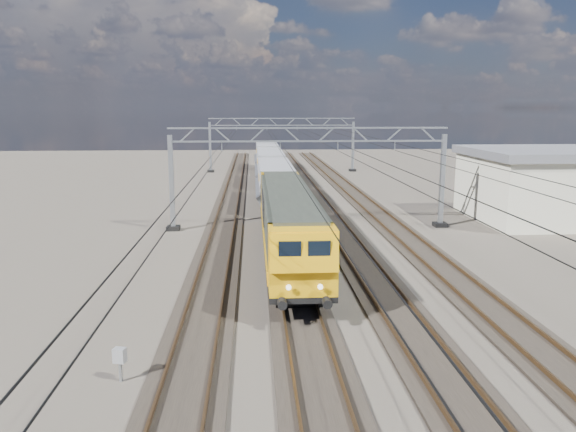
{
  "coord_description": "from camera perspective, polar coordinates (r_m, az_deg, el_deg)",
  "views": [
    {
      "loc": [
        -3.89,
        -34.73,
        8.4
      ],
      "look_at": [
        -1.95,
        -3.7,
        2.4
      ],
      "focal_mm": 35.0,
      "sensor_mm": 36.0,
      "label": 1
    }
  ],
  "objects": [
    {
      "name": "hopper_wagon_mid",
      "position": [
        62.63,
        -1.84,
        5.27
      ],
      "size": [
        3.38,
        13.0,
        3.25
      ],
      "color": "black",
      "rests_on": "ground"
    },
    {
      "name": "catenary_gantry_mid",
      "position": [
        39.18,
        2.14,
        4.33
      ],
      "size": [
        19.9,
        0.9,
        7.11
      ],
      "color": "#99A0A6",
      "rests_on": "ground"
    },
    {
      "name": "track_outer_east",
      "position": [
        37.06,
        12.0,
        -2.31
      ],
      "size": [
        2.6,
        140.0,
        0.3
      ],
      "color": "black",
      "rests_on": "ground"
    },
    {
      "name": "locomotive",
      "position": [
        31.06,
        -0.03,
        -0.35
      ],
      "size": [
        2.76,
        21.1,
        3.62
      ],
      "color": "black",
      "rests_on": "ground"
    },
    {
      "name": "hopper_wagon_lead",
      "position": [
        48.53,
        -1.32,
        3.62
      ],
      "size": [
        3.38,
        13.0,
        3.25
      ],
      "color": "black",
      "rests_on": "ground"
    },
    {
      "name": "trackside_cabinet",
      "position": [
        18.65,
        -16.73,
        -13.52
      ],
      "size": [
        0.43,
        0.36,
        1.1
      ],
      "rotation": [
        0.0,
        0.0,
        -0.25
      ],
      "color": "#99A0A6",
      "rests_on": "ground"
    },
    {
      "name": "hopper_wagon_third",
      "position": [
        76.77,
        -2.17,
        6.31
      ],
      "size": [
        3.38,
        13.0,
        3.25
      ],
      "color": "black",
      "rests_on": "ground"
    },
    {
      "name": "track_loco",
      "position": [
        35.77,
        -0.46,
        -2.54
      ],
      "size": [
        2.6,
        140.0,
        0.3
      ],
      "color": "black",
      "rests_on": "ground"
    },
    {
      "name": "catenary_gantry_far",
      "position": [
        74.97,
        -0.61,
        7.49
      ],
      "size": [
        19.9,
        0.9,
        7.11
      ],
      "color": "#99A0A6",
      "rests_on": "ground"
    },
    {
      "name": "track_outer_west",
      "position": [
        35.78,
        -6.87,
        -2.62
      ],
      "size": [
        2.6,
        140.0,
        0.3
      ],
      "color": "black",
      "rests_on": "ground"
    },
    {
      "name": "track_inner_east",
      "position": [
        36.2,
        5.88,
        -2.44
      ],
      "size": [
        2.6,
        140.0,
        0.3
      ],
      "color": "black",
      "rests_on": "ground"
    },
    {
      "name": "ground",
      "position": [
        35.94,
        2.73,
        -2.6
      ],
      "size": [
        160.0,
        160.0,
        0.0
      ],
      "primitive_type": "plane",
      "color": "black",
      "rests_on": "ground"
    },
    {
      "name": "overhead_wires",
      "position": [
        42.99,
        1.63,
        7.39
      ],
      "size": [
        12.03,
        140.0,
        0.53
      ],
      "color": "black",
      "rests_on": "ground"
    }
  ]
}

